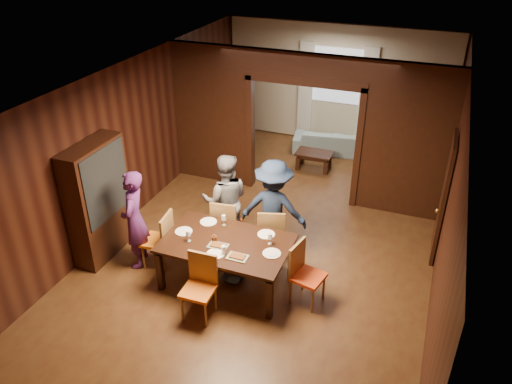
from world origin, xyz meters
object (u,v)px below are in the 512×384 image
at_px(coffee_table, 314,160).
at_px(chair_far_l, 227,223).
at_px(sofa, 333,141).
at_px(chair_far_r, 271,232).
at_px(dining_table, 227,262).
at_px(chair_right, 308,275).
at_px(chair_left, 157,239).
at_px(person_navy, 273,208).
at_px(chair_near, 198,289).
at_px(person_purple, 134,220).
at_px(person_grey, 226,200).
at_px(hutch, 99,201).

distance_m(coffee_table, chair_far_l, 3.52).
height_order(sofa, chair_far_r, chair_far_r).
bearing_deg(dining_table, chair_right, 0.93).
xyz_separation_m(coffee_table, chair_left, (-1.47, -4.30, 0.28)).
bearing_deg(chair_far_l, chair_left, 36.40).
distance_m(person_navy, chair_left, 1.96).
xyz_separation_m(person_navy, chair_far_l, (-0.78, -0.16, -0.37)).
relative_size(dining_table, coffee_table, 2.41).
bearing_deg(sofa, chair_far_r, 80.74).
relative_size(sofa, chair_near, 1.91).
xyz_separation_m(person_navy, chair_far_r, (0.02, -0.14, -0.37)).
xyz_separation_m(sofa, chair_far_l, (-0.78, -4.49, 0.21)).
height_order(dining_table, chair_right, chair_right).
xyz_separation_m(chair_right, chair_far_l, (-1.67, 0.85, 0.00)).
xyz_separation_m(chair_left, chair_far_r, (1.66, 0.86, 0.00)).
xyz_separation_m(person_purple, coffee_table, (1.78, 4.39, -0.64)).
bearing_deg(coffee_table, chair_right, -76.05).
xyz_separation_m(person_purple, chair_far_l, (1.18, 0.94, -0.36)).
height_order(person_navy, chair_far_r, person_navy).
xyz_separation_m(person_grey, sofa, (0.86, 4.36, -0.57)).
xyz_separation_m(sofa, dining_table, (-0.40, -5.36, 0.11)).
xyz_separation_m(person_navy, coffee_table, (-0.18, 3.30, -0.66)).
xyz_separation_m(person_purple, chair_far_r, (1.97, 0.95, -0.36)).
xyz_separation_m(chair_far_r, hutch, (-2.68, -0.87, 0.52)).
height_order(sofa, chair_right, chair_right).
height_order(person_navy, chair_far_l, person_navy).
height_order(dining_table, chair_far_l, chair_far_l).
distance_m(person_grey, chair_right, 2.03).
height_order(person_grey, sofa, person_grey).
height_order(chair_left, chair_right, same).
relative_size(dining_table, chair_right, 1.99).
bearing_deg(coffee_table, dining_table, -92.89).
bearing_deg(chair_far_l, dining_table, 105.87).
bearing_deg(chair_far_r, chair_left, 9.51).
bearing_deg(hutch, sofa, 63.52).
bearing_deg(person_navy, coffee_table, -92.28).
xyz_separation_m(person_purple, hutch, (-0.71, 0.08, 0.16)).
relative_size(sofa, chair_right, 1.91).
bearing_deg(chair_right, chair_far_r, 58.10).
relative_size(chair_right, chair_near, 1.00).
relative_size(sofa, dining_table, 0.96).
bearing_deg(chair_left, chair_near, 47.99).
bearing_deg(chair_right, person_grey, 73.19).
bearing_deg(hutch, chair_left, 0.69).
relative_size(person_navy, dining_table, 0.89).
bearing_deg(chair_near, chair_far_l, 98.40).
height_order(person_navy, coffee_table, person_navy).
relative_size(person_navy, chair_far_r, 1.77).
bearing_deg(chair_near, chair_left, 142.16).
height_order(person_grey, chair_far_l, person_grey).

